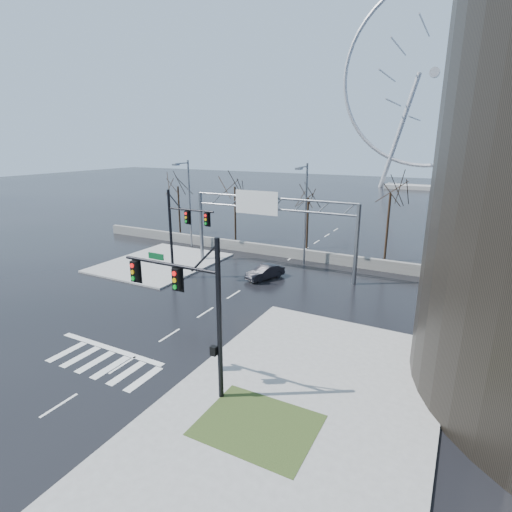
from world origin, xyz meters
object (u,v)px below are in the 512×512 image
Objects in this scene: ferris_wheel at (434,81)px; sign_gantry at (268,217)px; signal_mast_far at (180,227)px; car at (265,272)px; signal_mast_near at (194,300)px.

sign_gantry is at bearing -93.84° from ferris_wheel.
signal_mast_far is 8.14m from sign_gantry.
ferris_wheel reaches higher than car.
car is at bearing 105.50° from signal_mast_near.
signal_mast_near and signal_mast_far have the same top height.
signal_mast_far reaches higher than car.
signal_mast_near reaches higher than car.
signal_mast_near is 19.79m from sign_gantry.
signal_mast_near reaches higher than sign_gantry.
car is (-4.64, 16.74, -4.25)m from signal_mast_near.
ferris_wheel is at bearing 82.80° from signal_mast_far.
sign_gantry is (-5.52, 19.00, 0.31)m from signal_mast_near.
sign_gantry is 82.91m from ferris_wheel.
signal_mast_far is (-11.01, 13.00, -0.04)m from signal_mast_near.
signal_mast_far is at bearing 130.26° from signal_mast_near.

